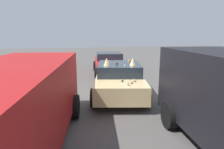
# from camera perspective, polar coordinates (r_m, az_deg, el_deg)

# --- Properties ---
(ground_plane) EXTENTS (60.00, 60.00, 0.00)m
(ground_plane) POSITION_cam_1_polar(r_m,az_deg,el_deg) (8.24, 2.02, -6.03)
(ground_plane) COLOR #514F4C
(art_car_decorated) EXTENTS (4.63, 2.89, 1.64)m
(art_car_decorated) POSITION_cam_1_polar(r_m,az_deg,el_deg) (8.07, 2.05, -1.27)
(art_car_decorated) COLOR #D8BC7F
(art_car_decorated) RESTS_ON ground
(parked_van_row_back_far) EXTENTS (5.62, 3.08, 1.91)m
(parked_van_row_back_far) POSITION_cam_1_polar(r_m,az_deg,el_deg) (4.63, -26.77, -7.50)
(parked_van_row_back_far) COLOR #B21919
(parked_van_row_back_far) RESTS_ON ground
(parked_sedan_far_right) EXTENTS (4.46, 2.48, 1.32)m
(parked_sedan_far_right) POSITION_cam_1_polar(r_m,az_deg,el_deg) (12.60, -0.85, 3.38)
(parked_sedan_far_right) COLOR red
(parked_sedan_far_right) RESTS_ON ground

